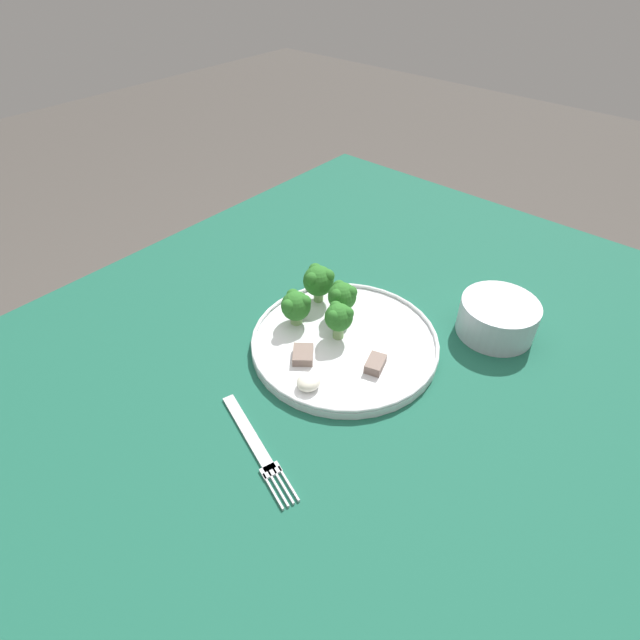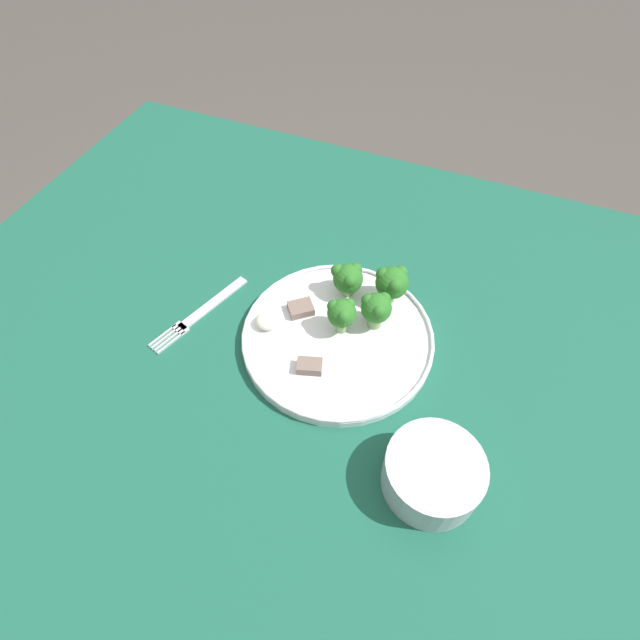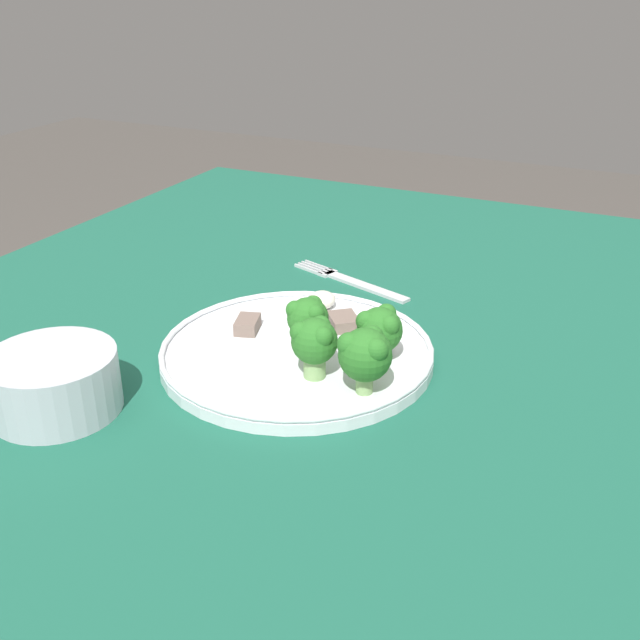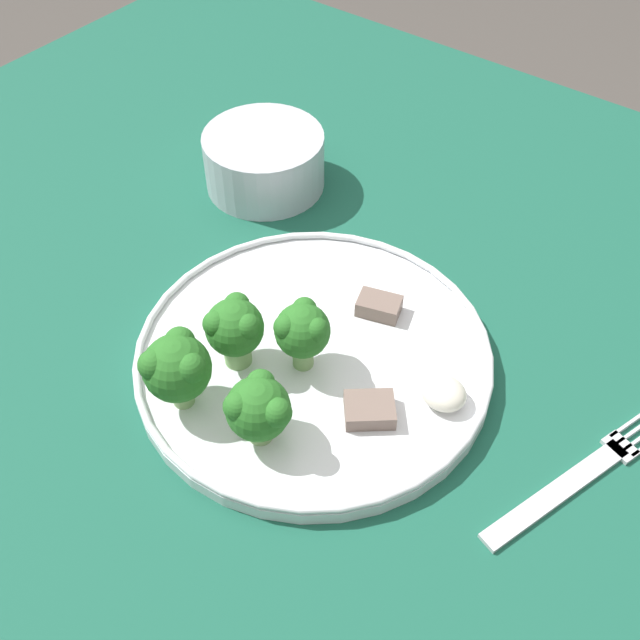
{
  "view_description": "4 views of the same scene",
  "coord_description": "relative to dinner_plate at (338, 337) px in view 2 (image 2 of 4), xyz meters",
  "views": [
    {
      "loc": [
        0.41,
        0.32,
        1.26
      ],
      "look_at": [
        -0.01,
        -0.05,
        0.79
      ],
      "focal_mm": 28.0,
      "sensor_mm": 36.0,
      "label": 1
    },
    {
      "loc": [
        -0.17,
        0.39,
        1.35
      ],
      "look_at": [
        -0.01,
        -0.01,
        0.78
      ],
      "focal_mm": 28.0,
      "sensor_mm": 36.0,
      "label": 2
    },
    {
      "loc": [
        -0.65,
        -0.34,
        1.11
      ],
      "look_at": [
        -0.04,
        -0.05,
        0.79
      ],
      "focal_mm": 42.0,
      "sensor_mm": 36.0,
      "label": 3
    },
    {
      "loc": [
        0.2,
        -0.32,
        1.2
      ],
      "look_at": [
        -0.03,
        -0.02,
        0.79
      ],
      "focal_mm": 42.0,
      "sensor_mm": 36.0,
      "label": 4
    }
  ],
  "objects": [
    {
      "name": "broccoli_floret_center_left",
      "position": [
        -0.05,
        -0.1,
        0.04
      ],
      "size": [
        0.05,
        0.05,
        0.06
      ],
      "color": "#7FA866",
      "rests_on": "dinner_plate"
    },
    {
      "name": "broccoli_floret_back_left",
      "position": [
        0.02,
        -0.08,
        0.04
      ],
      "size": [
        0.05,
        0.05,
        0.06
      ],
      "color": "#7FA866",
      "rests_on": "dinner_plate"
    },
    {
      "name": "ground_plane",
      "position": [
        0.03,
        0.02,
        -0.74
      ],
      "size": [
        8.0,
        8.0,
        0.0
      ],
      "primitive_type": "plane",
      "color": "#4C4742"
    },
    {
      "name": "meat_slice_middle_slice",
      "position": [
        0.07,
        -0.02,
        0.01
      ],
      "size": [
        0.05,
        0.05,
        0.01
      ],
      "color": "#756056",
      "rests_on": "dinner_plate"
    },
    {
      "name": "meat_slice_front_slice",
      "position": [
        0.02,
        0.07,
        0.01
      ],
      "size": [
        0.04,
        0.03,
        0.01
      ],
      "color": "#756056",
      "rests_on": "dinner_plate"
    },
    {
      "name": "broccoli_floret_near_rim_left",
      "position": [
        -0.04,
        -0.04,
        0.04
      ],
      "size": [
        0.05,
        0.05,
        0.06
      ],
      "color": "#7FA866",
      "rests_on": "dinner_plate"
    },
    {
      "name": "broccoli_floret_front_left",
      "position": [
        -0.0,
        -0.01,
        0.04
      ],
      "size": [
        0.04,
        0.04,
        0.06
      ],
      "color": "#7FA866",
      "rests_on": "dinner_plate"
    },
    {
      "name": "fork",
      "position": [
        0.22,
        0.03,
        -0.01
      ],
      "size": [
        0.08,
        0.18,
        0.0
      ],
      "color": "silver",
      "rests_on": "table"
    },
    {
      "name": "cream_bowl",
      "position": [
        -0.18,
        0.16,
        0.02
      ],
      "size": [
        0.12,
        0.12,
        0.06
      ],
      "color": "#B7BCC6",
      "rests_on": "table"
    },
    {
      "name": "sauce_dollop",
      "position": [
        0.11,
        0.02,
        0.01
      ],
      "size": [
        0.04,
        0.03,
        0.02
      ],
      "color": "silver",
      "rests_on": "dinner_plate"
    },
    {
      "name": "dinner_plate",
      "position": [
        0.0,
        0.0,
        0.0
      ],
      "size": [
        0.28,
        0.28,
        0.02
      ],
      "color": "white",
      "rests_on": "table"
    },
    {
      "name": "table",
      "position": [
        0.03,
        0.02,
        -0.1
      ],
      "size": [
        1.25,
        0.99,
        0.74
      ],
      "color": "#195642",
      "rests_on": "ground_plane"
    }
  ]
}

